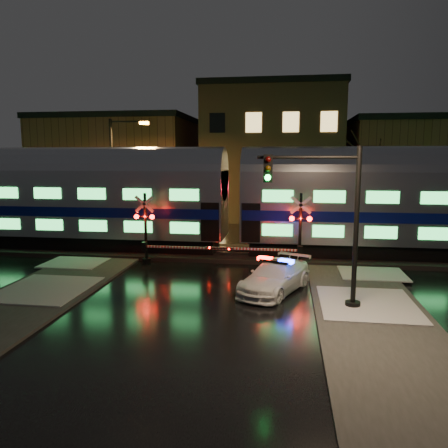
{
  "coord_description": "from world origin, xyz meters",
  "views": [
    {
      "loc": [
        3.42,
        -19.35,
        5.57
      ],
      "look_at": [
        0.25,
        2.5,
        2.2
      ],
      "focal_mm": 35.0,
      "sensor_mm": 36.0,
      "label": 1
    }
  ],
  "objects_px": {
    "police_car": "(275,277)",
    "crossing_signal_left": "(152,235)",
    "traffic_light": "(330,224)",
    "streetlight": "(116,171)",
    "crossing_signal_right": "(293,238)"
  },
  "relations": [
    {
      "from": "police_car",
      "to": "crossing_signal_left",
      "type": "bearing_deg",
      "value": 172.48
    },
    {
      "from": "traffic_light",
      "to": "streetlight",
      "type": "relative_size",
      "value": 0.74
    },
    {
      "from": "police_car",
      "to": "streetlight",
      "type": "height_order",
      "value": "streetlight"
    },
    {
      "from": "streetlight",
      "to": "crossing_signal_left",
      "type": "bearing_deg",
      "value": -55.84
    },
    {
      "from": "crossing_signal_right",
      "to": "crossing_signal_left",
      "type": "distance_m",
      "value": 7.27
    },
    {
      "from": "traffic_light",
      "to": "police_car",
      "type": "bearing_deg",
      "value": 137.19
    },
    {
      "from": "crossing_signal_left",
      "to": "traffic_light",
      "type": "distance_m",
      "value": 10.34
    },
    {
      "from": "crossing_signal_right",
      "to": "streetlight",
      "type": "relative_size",
      "value": 0.67
    },
    {
      "from": "crossing_signal_left",
      "to": "crossing_signal_right",
      "type": "bearing_deg",
      "value": 0.02
    },
    {
      "from": "police_car",
      "to": "traffic_light",
      "type": "relative_size",
      "value": 0.8
    },
    {
      "from": "police_car",
      "to": "traffic_light",
      "type": "xyz_separation_m",
      "value": [
        1.97,
        -1.79,
        2.53
      ]
    },
    {
      "from": "streetlight",
      "to": "police_car",
      "type": "bearing_deg",
      "value": -43.69
    },
    {
      "from": "traffic_light",
      "to": "streetlight",
      "type": "bearing_deg",
      "value": 135.9
    },
    {
      "from": "crossing_signal_right",
      "to": "streetlight",
      "type": "bearing_deg",
      "value": 150.45
    },
    {
      "from": "streetlight",
      "to": "crossing_signal_right",
      "type": "bearing_deg",
      "value": -29.55
    }
  ]
}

